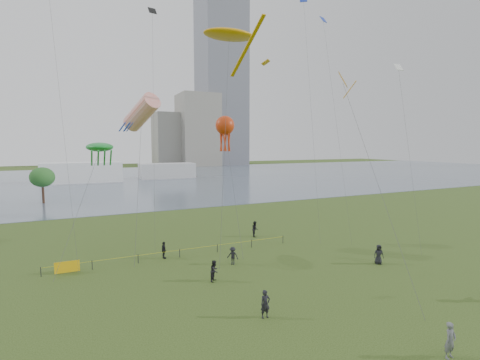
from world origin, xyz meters
name	(u,v)px	position (x,y,z in m)	size (l,w,h in m)	color
ground_plane	(305,315)	(0.00, 0.00, 0.00)	(400.00, 400.00, 0.00)	#273C13
lake	(123,179)	(0.00, 100.00, 0.02)	(400.00, 120.00, 0.08)	slate
tower	(221,57)	(62.00, 168.00, 60.00)	(24.00, 24.00, 120.00)	slate
building_mid	(198,130)	(46.00, 162.00, 19.00)	(20.00, 20.00, 38.00)	gray
building_low	(170,140)	(32.00, 168.00, 14.00)	(16.00, 18.00, 28.00)	gray
pavilion_left	(82,172)	(-12.00, 95.00, 3.00)	(22.00, 8.00, 6.00)	white
pavilion_right	(167,171)	(14.00, 98.00, 2.50)	(18.00, 7.00, 5.00)	silver
fence	(114,261)	(-10.40, 14.99, 0.55)	(24.07, 0.07, 1.05)	black
kite_flyer	(450,340)	(4.18, -6.99, 0.96)	(0.70, 0.46, 1.92)	#5A5D62
spectator_a	(214,271)	(-3.29, 7.90, 0.87)	(0.84, 0.66, 1.73)	black
spectator_b	(233,256)	(-0.34, 10.90, 0.84)	(1.09, 0.62, 1.68)	black
spectator_c	(164,250)	(-5.76, 15.32, 0.84)	(0.98, 0.41, 1.68)	black
spectator_d	(379,254)	(12.14, 5.27, 0.91)	(0.89, 0.58, 1.83)	black
spectator_f	(265,304)	(-2.49, 0.81, 0.91)	(0.66, 0.44, 1.82)	black
spectator_g	(255,229)	(6.15, 18.84, 0.95)	(0.92, 0.72, 1.89)	black
kite_stingray	(229,35)	(2.06, 17.06, 22.67)	(6.82, 10.26, 23.18)	#3F3F42
kite_windsock	(142,113)	(-6.80, 19.79, 14.48)	(4.31, 8.31, 16.45)	#3F3F42
kite_creature	(100,147)	(-11.07, 18.50, 10.89)	(5.49, 7.56, 11.36)	#3F3F42
kite_octopus	(225,126)	(2.07, 18.44, 13.22)	(2.13, 7.71, 14.37)	#3F3F42
kite_delta	(346,89)	(8.75, 6.50, 16.05)	(3.09, 11.70, 17.58)	#3F3F42
small_kites	(188,19)	(-2.16, 18.20, 24.11)	(40.59, 14.72, 11.00)	orange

